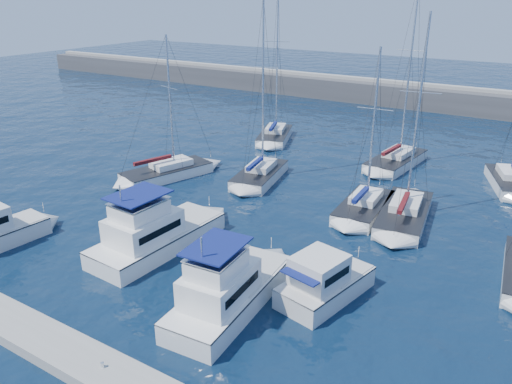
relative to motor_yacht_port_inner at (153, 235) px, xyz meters
The scene contains 14 objects.
ground 6.35m from the motor_yacht_port_inner, 10.35° to the left, with size 220.00×220.00×0.00m, color black.
breakwater 53.48m from the motor_yacht_port_inner, 83.40° to the left, with size 160.00×6.00×4.45m.
dock 11.66m from the motor_yacht_port_inner, 58.13° to the right, with size 40.00×2.20×0.60m, color gray.
dock_cleat_centre 11.64m from the motor_yacht_port_inner, 58.13° to the right, with size 0.16×0.16×0.25m, color silver.
motor_yacht_port_inner is the anchor object (origin of this frame).
motor_yacht_stbd_inner 8.35m from the motor_yacht_port_inner, 20.14° to the right, with size 3.82×9.13×4.69m.
motor_yacht_stbd_outer 11.73m from the motor_yacht_port_inner, ahead, with size 3.94×6.24×3.20m.
sailboat_mid_a 13.81m from the motor_yacht_port_inner, 127.57° to the left, with size 5.42×8.68×12.80m.
sailboat_mid_b 14.83m from the motor_yacht_port_inner, 93.52° to the left, with size 4.40×7.77×15.77m.
sailboat_mid_c 16.01m from the motor_yacht_port_inner, 53.23° to the left, with size 3.32×7.03×12.63m.
sailboat_mid_d 18.27m from the motor_yacht_port_inner, 46.59° to the left, with size 4.24×8.68×14.94m.
sailboat_back_a 27.41m from the motor_yacht_port_inner, 103.06° to the left, with size 5.42×8.06×17.27m.
sailboat_back_b 26.46m from the motor_yacht_port_inner, 71.84° to the left, with size 4.10×8.45×17.36m.
sailboat_back_c 30.77m from the motor_yacht_port_inner, 53.12° to the left, with size 5.24×7.74×13.95m.
Camera 1 is at (14.77, -22.13, 15.83)m, focal length 35.00 mm.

